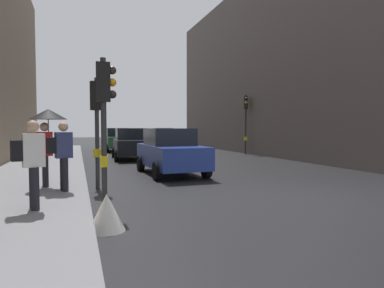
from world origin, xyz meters
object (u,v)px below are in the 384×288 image
at_px(car_blue_van, 171,151).
at_px(car_yellow_taxi, 118,138).
at_px(traffic_light_mid_street, 246,113).
at_px(car_silver_hatchback, 162,137).
at_px(car_green_estate, 117,140).
at_px(pedestrian_with_umbrella, 47,126).
at_px(pedestrian_with_black_backpack, 31,159).
at_px(pedestrian_with_grey_backpack, 62,152).
at_px(car_dark_suv, 131,144).
at_px(warning_sign_triangle, 107,212).
at_px(traffic_light_near_right, 98,112).
at_px(traffic_light_near_left, 105,105).

height_order(car_blue_van, car_yellow_taxi, same).
distance_m(traffic_light_mid_street, car_silver_hatchback, 14.15).
bearing_deg(car_green_estate, pedestrian_with_umbrella, -102.58).
relative_size(traffic_light_mid_street, pedestrian_with_black_backpack, 2.26).
bearing_deg(pedestrian_with_grey_backpack, pedestrian_with_umbrella, 114.31).
bearing_deg(car_blue_van, car_silver_hatchback, 77.23).
bearing_deg(car_blue_van, pedestrian_with_grey_backpack, -138.18).
xyz_separation_m(car_yellow_taxi, pedestrian_with_umbrella, (-4.38, -22.01, 0.96)).
distance_m(car_dark_suv, pedestrian_with_black_backpack, 12.77).
distance_m(car_blue_van, pedestrian_with_black_backpack, 6.82).
relative_size(car_green_estate, pedestrian_with_umbrella, 1.98).
relative_size(car_blue_van, warning_sign_triangle, 6.54).
bearing_deg(warning_sign_triangle, pedestrian_with_black_backpack, 133.97).
xyz_separation_m(car_silver_hatchback, pedestrian_with_grey_backpack, (-8.73, -25.24, 0.29)).
distance_m(car_green_estate, pedestrian_with_black_backpack, 19.64).
relative_size(pedestrian_with_umbrella, pedestrian_with_black_backpack, 1.21).
height_order(car_blue_van, pedestrian_with_black_backpack, pedestrian_with_black_backpack).
xyz_separation_m(traffic_light_mid_street, pedestrian_with_umbrella, (-11.54, -10.52, -0.91)).
distance_m(traffic_light_near_right, car_blue_van, 3.92).
height_order(traffic_light_mid_street, pedestrian_with_black_backpack, traffic_light_mid_street).
bearing_deg(car_silver_hatchback, car_green_estate, -124.64).
bearing_deg(traffic_light_mid_street, warning_sign_triangle, -124.90).
height_order(traffic_light_near_left, pedestrian_with_grey_backpack, traffic_light_near_left).
bearing_deg(traffic_light_near_right, pedestrian_with_grey_backpack, -133.17).
bearing_deg(pedestrian_with_black_backpack, traffic_light_near_right, 64.06).
distance_m(traffic_light_near_right, car_green_estate, 16.54).
bearing_deg(car_dark_suv, pedestrian_with_black_backpack, -107.16).
distance_m(traffic_light_near_left, car_silver_hatchback, 28.05).
xyz_separation_m(car_yellow_taxi, warning_sign_triangle, (-3.14, -26.24, -0.55)).
distance_m(car_silver_hatchback, pedestrian_with_umbrella, 26.02).
distance_m(traffic_light_near_left, car_green_estate, 19.19).
bearing_deg(pedestrian_with_umbrella, traffic_light_near_right, 4.84).
relative_size(car_silver_hatchback, pedestrian_with_grey_backpack, 2.39).
xyz_separation_m(traffic_light_near_left, warning_sign_triangle, (-0.11, -1.66, -1.94)).
xyz_separation_m(car_silver_hatchback, car_yellow_taxi, (-4.75, -2.33, 0.00)).
relative_size(pedestrian_with_grey_backpack, pedestrian_with_black_backpack, 1.00).
bearing_deg(traffic_light_mid_street, car_yellow_taxi, 121.91).
relative_size(car_silver_hatchback, pedestrian_with_black_backpack, 2.39).
xyz_separation_m(traffic_light_near_left, traffic_light_near_right, (-0.00, 2.68, -0.04)).
bearing_deg(traffic_light_near_right, traffic_light_near_left, -89.93).
xyz_separation_m(car_blue_van, car_silver_hatchback, (4.96, 21.87, 0.00)).
height_order(traffic_light_near_right, car_green_estate, traffic_light_near_right).
xyz_separation_m(pedestrian_with_grey_backpack, pedestrian_with_black_backpack, (-0.49, -1.95, 0.00)).
bearing_deg(car_silver_hatchback, car_blue_van, -102.77).
bearing_deg(warning_sign_triangle, car_yellow_taxi, 83.18).
bearing_deg(car_yellow_taxi, car_dark_suv, -93.18).
distance_m(traffic_light_near_left, car_blue_van, 5.94).
bearing_deg(traffic_light_near_left, warning_sign_triangle, -93.85).
bearing_deg(pedestrian_with_umbrella, car_dark_suv, 68.51).
relative_size(traffic_light_near_right, car_yellow_taxi, 0.76).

